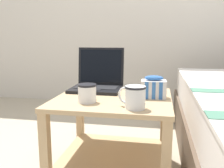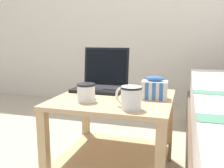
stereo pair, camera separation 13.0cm
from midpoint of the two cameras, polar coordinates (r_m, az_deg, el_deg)
The scene contains 6 objects.
bedside_table at distance 1.40m, azimuth 3.21°, elevation -9.45°, with size 0.62×0.59×0.46m.
laptop at distance 1.56m, azimuth 0.05°, elevation 0.69°, with size 0.30×0.27×0.25m.
mug_front_left at distance 1.13m, azimuth 7.59°, elevation -2.92°, with size 0.13×0.10×0.10m.
mug_front_right at distance 1.25m, azimuth -2.93°, elevation -1.76°, with size 0.09×0.13×0.09m.
snack_bag at distance 1.34m, azimuth 12.48°, elevation -1.11°, with size 0.13×0.09×0.12m.
cell_phone at distance 1.50m, azimuth 11.70°, elevation -1.73°, with size 0.13×0.16×0.01m.
Camera 2 is at (0.37, -1.27, 0.78)m, focal length 40.00 mm.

